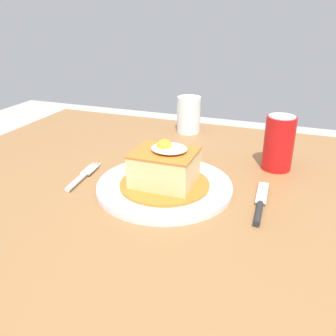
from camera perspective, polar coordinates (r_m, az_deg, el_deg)
name	(u,v)px	position (r m, az deg, el deg)	size (l,w,h in m)	color
dining_table	(194,231)	(0.80, 4.04, -9.83)	(1.24, 0.89, 0.73)	olive
main_plate	(165,186)	(0.73, -0.54, -2.81)	(0.27, 0.27, 0.02)	white
sandwich_meal	(165,169)	(0.72, -0.51, -0.17)	(0.18, 0.18, 0.10)	#C66B23
fork	(81,178)	(0.80, -13.52, -1.50)	(0.03, 0.14, 0.01)	silver
knife	(260,207)	(0.69, 14.16, -5.94)	(0.02, 0.17, 0.01)	#262628
soda_can	(279,143)	(0.85, 16.98, 3.77)	(0.07, 0.07, 0.12)	red
drinking_glass	(189,117)	(1.07, 3.25, 7.96)	(0.07, 0.07, 0.10)	silver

